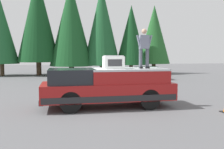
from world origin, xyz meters
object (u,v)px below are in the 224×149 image
compressor_unit (113,62)px  person_on_truck_bed (144,47)px  parked_car_maroon (145,73)px  pickup_truck (108,87)px

compressor_unit → person_on_truck_bed: 1.48m
compressor_unit → person_on_truck_bed: person_on_truck_bed is taller
compressor_unit → parked_car_maroon: bearing=-25.4°
pickup_truck → parked_car_maroon: bearing=-26.7°
pickup_truck → parked_car_maroon: size_ratio=1.35×
compressor_unit → person_on_truck_bed: size_ratio=0.50×
pickup_truck → parked_car_maroon: pickup_truck is taller
compressor_unit → pickup_truck: bearing=50.5°
parked_car_maroon → person_on_truck_bed: bearing=160.7°
person_on_truck_bed → parked_car_maroon: person_on_truck_bed is taller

